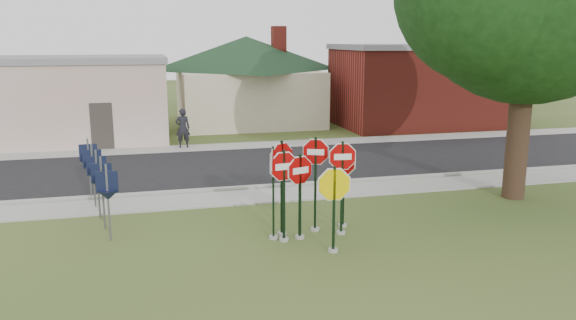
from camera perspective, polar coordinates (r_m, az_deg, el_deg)
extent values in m
plane|color=#344F1D|center=(13.43, 3.96, -9.94)|extent=(120.00, 120.00, 0.00)
cube|color=gray|center=(18.44, -1.32, -3.60)|extent=(60.00, 1.60, 0.06)
cube|color=black|center=(22.72, -3.84, -0.61)|extent=(60.00, 7.00, 0.04)
cube|color=gray|center=(26.88, -5.49, 1.39)|extent=(60.00, 1.60, 0.06)
cube|color=gray|center=(19.38, -1.98, -2.71)|extent=(60.00, 0.20, 0.14)
cylinder|color=gray|center=(14.65, 1.20, -7.82)|extent=(0.24, 0.24, 0.08)
cube|color=black|center=(14.32, 1.22, -3.79)|extent=(0.07, 0.07, 2.22)
cylinder|color=white|center=(14.14, 1.23, -1.06)|extent=(0.97, 0.36, 1.02)
cylinder|color=#960405|center=(14.14, 1.23, -1.06)|extent=(0.90, 0.34, 0.95)
cube|color=white|center=(14.14, 1.23, -1.06)|extent=(0.45, 0.17, 0.16)
cylinder|color=gray|center=(13.82, 4.61, -9.12)|extent=(0.24, 0.24, 0.08)
cube|color=black|center=(13.48, 4.68, -5.06)|extent=(0.06, 0.05, 2.13)
cylinder|color=white|center=(13.31, 4.73, -2.50)|extent=(1.11, 0.11, 1.12)
cylinder|color=#E2C500|center=(13.31, 4.73, -2.50)|extent=(1.03, 0.11, 1.03)
cylinder|color=gray|center=(14.48, -0.42, -8.06)|extent=(0.24, 0.24, 0.08)
cube|color=black|center=(14.13, -0.42, -3.70)|extent=(0.07, 0.06, 2.37)
cylinder|color=white|center=(13.93, -0.43, -0.66)|extent=(1.02, 0.18, 1.03)
cylinder|color=#960405|center=(13.93, -0.43, -0.66)|extent=(0.95, 0.17, 0.96)
cube|color=white|center=(13.93, -0.43, -0.66)|extent=(0.47, 0.09, 0.16)
cylinder|color=gray|center=(15.03, 5.40, -7.34)|extent=(0.24, 0.24, 0.08)
cube|color=black|center=(14.67, 5.49, -2.89)|extent=(0.07, 0.06, 2.50)
cylinder|color=white|center=(14.48, 5.56, 0.34)|extent=(0.99, 0.13, 0.99)
cylinder|color=#960405|center=(14.48, 5.56, 0.34)|extent=(0.91, 0.13, 0.92)
cube|color=white|center=(14.48, 5.56, 0.34)|extent=(0.46, 0.06, 0.16)
cylinder|color=gray|center=(15.24, 2.75, -7.03)|extent=(0.24, 0.24, 0.08)
cube|color=black|center=(14.88, 2.80, -2.52)|extent=(0.07, 0.07, 2.56)
cylinder|color=white|center=(14.67, 2.83, 0.83)|extent=(0.90, 0.38, 0.97)
cylinder|color=#960405|center=(14.67, 2.83, 0.83)|extent=(0.84, 0.36, 0.90)
cube|color=white|center=(14.67, 2.83, 0.83)|extent=(0.42, 0.18, 0.15)
cylinder|color=gray|center=(14.88, -0.62, -7.50)|extent=(0.24, 0.24, 0.08)
cube|color=black|center=(14.51, -0.63, -2.94)|extent=(0.08, 0.08, 2.53)
cylinder|color=white|center=(14.32, -0.64, 0.15)|extent=(0.98, 0.67, 1.17)
cylinder|color=#960405|center=(14.32, -0.64, 0.15)|extent=(0.91, 0.62, 1.08)
cube|color=white|center=(14.32, -0.64, 0.15)|extent=(0.45, 0.31, 0.19)
cylinder|color=gray|center=(15.59, 5.55, -6.62)|extent=(0.24, 0.24, 0.08)
cube|color=black|center=(15.26, 5.63, -2.64)|extent=(0.07, 0.08, 2.32)
cylinder|color=white|center=(15.10, 5.69, -0.02)|extent=(0.56, 0.99, 1.12)
cylinder|color=#960405|center=(15.10, 5.69, -0.02)|extent=(0.52, 0.92, 1.04)
cube|color=white|center=(15.10, 5.69, -0.02)|extent=(0.26, 0.46, 0.18)
cylinder|color=gray|center=(14.63, -1.48, -7.85)|extent=(0.24, 0.24, 0.08)
cube|color=black|center=(14.27, -1.50, -3.41)|extent=(0.06, 0.07, 2.43)
cylinder|color=white|center=(14.07, -1.52, -0.22)|extent=(0.29, 0.97, 1.01)
cylinder|color=#960405|center=(14.07, -1.52, -0.22)|extent=(0.28, 0.90, 0.93)
cube|color=white|center=(14.07, -1.52, -0.22)|extent=(0.14, 0.45, 0.16)
cube|color=#59595E|center=(14.92, -17.79, -4.18)|extent=(0.05, 0.05, 2.00)
cube|color=black|center=(14.77, -17.93, -2.13)|extent=(0.55, 0.13, 0.55)
cone|color=black|center=(14.86, -17.84, -3.44)|extent=(0.65, 0.65, 0.25)
cube|color=#59595E|center=(15.89, -18.30, -3.21)|extent=(0.05, 0.05, 2.00)
cube|color=black|center=(15.76, -18.43, -1.28)|extent=(0.55, 0.09, 0.55)
cone|color=black|center=(15.84, -18.35, -2.52)|extent=(0.62, 0.62, 0.25)
cube|color=#59595E|center=(16.87, -18.75, -2.36)|extent=(0.05, 0.05, 2.00)
cube|color=black|center=(16.75, -18.88, -0.54)|extent=(0.55, 0.05, 0.55)
cone|color=black|center=(16.83, -18.80, -1.70)|extent=(0.58, 0.58, 0.25)
cube|color=#59595E|center=(17.86, -19.15, -1.60)|extent=(0.05, 0.05, 2.00)
cube|color=black|center=(17.74, -19.27, 0.12)|extent=(0.55, 0.05, 0.55)
cone|color=black|center=(17.82, -19.20, -0.98)|extent=(0.58, 0.58, 0.25)
cube|color=#59595E|center=(18.85, -19.51, -0.93)|extent=(0.05, 0.05, 2.00)
cube|color=black|center=(18.74, -19.63, 0.71)|extent=(0.55, 0.09, 0.55)
cone|color=black|center=(18.81, -19.55, -0.33)|extent=(0.62, 0.62, 0.25)
cube|color=beige|center=(30.40, -23.77, 5.42)|extent=(12.00, 6.00, 4.00)
cube|color=gray|center=(30.26, -24.11, 9.27)|extent=(12.20, 6.20, 0.30)
cube|color=#332D28|center=(27.20, -18.38, 3.23)|extent=(1.00, 0.10, 2.20)
cube|color=beige|center=(34.50, -4.19, 6.44)|extent=(8.00, 8.00, 3.20)
pyramid|color=#16321B|center=(34.32, -4.28, 12.43)|extent=(11.60, 11.60, 2.00)
cube|color=maroon|center=(34.72, -0.95, 12.13)|extent=(0.80, 0.80, 1.60)
cube|color=maroon|center=(34.35, 13.66, 7.20)|extent=(10.00, 6.00, 4.50)
cube|color=gray|center=(34.23, 13.86, 11.11)|extent=(10.20, 6.20, 0.30)
cube|color=white|center=(30.79, 12.92, 7.34)|extent=(2.00, 0.08, 0.90)
cylinder|color=#2E1F14|center=(19.24, 22.47, 4.10)|extent=(0.70, 0.70, 5.30)
cylinder|color=#2E1F14|center=(45.94, 20.47, 7.65)|extent=(0.50, 0.50, 4.00)
sphere|color=black|center=(45.84, 20.81, 12.13)|extent=(5.60, 5.60, 5.60)
imported|color=black|center=(26.65, -10.64, 3.21)|extent=(0.68, 0.45, 1.84)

